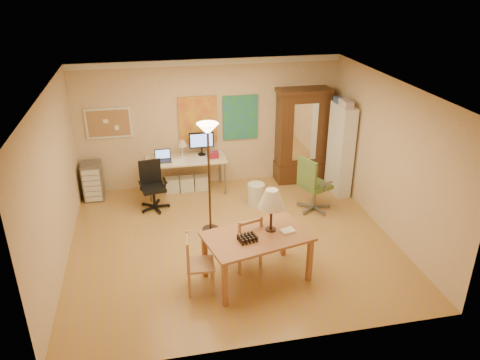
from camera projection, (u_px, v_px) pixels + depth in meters
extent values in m
plane|color=#AF863E|center=(232.00, 241.00, 8.17)|extent=(5.50, 5.50, 0.00)
cube|color=white|center=(208.00, 62.00, 9.26)|extent=(5.50, 0.08, 0.12)
cube|color=#A36D4C|center=(109.00, 123.00, 9.37)|extent=(0.90, 0.04, 0.62)
cube|color=yellow|center=(198.00, 120.00, 9.72)|extent=(0.80, 0.04, 1.00)
cube|color=teal|center=(240.00, 117.00, 9.88)|extent=(0.75, 0.04, 0.95)
cube|color=brown|center=(257.00, 236.00, 6.89)|extent=(1.70, 1.25, 0.04)
cube|color=brown|center=(225.00, 285.00, 6.47)|extent=(0.09, 0.09, 0.72)
cube|color=brown|center=(310.00, 260.00, 7.00)|extent=(0.09, 0.09, 0.72)
cube|color=brown|center=(205.00, 256.00, 7.10)|extent=(0.09, 0.09, 0.72)
cube|color=brown|center=(284.00, 236.00, 7.64)|extent=(0.09, 0.09, 0.72)
cylinder|color=black|center=(271.00, 229.00, 7.02)|extent=(0.16, 0.16, 0.02)
cylinder|color=black|center=(271.00, 218.00, 6.94)|extent=(0.04, 0.04, 0.41)
cone|color=beige|center=(272.00, 199.00, 6.80)|extent=(0.41, 0.41, 0.28)
cube|color=white|center=(288.00, 231.00, 6.97)|extent=(0.23, 0.20, 0.03)
cube|color=black|center=(248.00, 238.00, 6.73)|extent=(0.33, 0.28, 0.08)
cube|color=#AE784F|center=(245.00, 242.00, 7.32)|extent=(0.53, 0.52, 0.04)
cube|color=#AE784F|center=(249.00, 246.00, 7.64)|extent=(0.05, 0.05, 0.42)
cube|color=#AE784F|center=(229.00, 252.00, 7.48)|extent=(0.05, 0.05, 0.42)
cube|color=#AE784F|center=(260.00, 256.00, 7.36)|extent=(0.05, 0.05, 0.42)
cube|color=#AE784F|center=(240.00, 263.00, 7.20)|extent=(0.05, 0.05, 0.42)
cube|color=#AE784F|center=(261.00, 230.00, 7.16)|extent=(0.05, 0.05, 0.49)
cube|color=#AE784F|center=(240.00, 236.00, 7.00)|extent=(0.05, 0.05, 0.49)
cube|color=#AE784F|center=(250.00, 231.00, 7.06)|extent=(0.37, 0.13, 0.05)
cube|color=#AE784F|center=(200.00, 264.00, 6.78)|extent=(0.43, 0.45, 0.04)
cube|color=#AE784F|center=(213.00, 284.00, 6.73)|extent=(0.04, 0.04, 0.41)
cube|color=#AE784F|center=(212.00, 269.00, 7.06)|extent=(0.04, 0.04, 0.41)
cube|color=#AE784F|center=(189.00, 286.00, 6.70)|extent=(0.04, 0.04, 0.41)
cube|color=#AE784F|center=(189.00, 271.00, 7.02)|extent=(0.04, 0.04, 0.41)
cube|color=#AE784F|center=(188.00, 259.00, 6.50)|extent=(0.04, 0.04, 0.48)
cube|color=#AE784F|center=(187.00, 245.00, 6.83)|extent=(0.04, 0.04, 0.48)
cube|color=#AE784F|center=(188.00, 249.00, 6.65)|extent=(0.06, 0.36, 0.05)
cylinder|color=#392417|center=(211.00, 229.00, 8.49)|extent=(0.30, 0.30, 0.03)
cylinder|color=#392417|center=(209.00, 181.00, 8.09)|extent=(0.04, 0.04, 1.90)
cone|color=#FFE0A5|center=(208.00, 128.00, 7.69)|extent=(0.37, 0.37, 0.15)
cube|color=beige|center=(186.00, 159.00, 9.65)|extent=(1.64, 0.72, 0.03)
cylinder|color=slate|center=(150.00, 185.00, 9.39)|extent=(0.04, 0.04, 0.72)
cylinder|color=slate|center=(225.00, 179.00, 9.67)|extent=(0.04, 0.04, 0.72)
cylinder|color=slate|center=(149.00, 173.00, 9.94)|extent=(0.04, 0.04, 0.72)
cylinder|color=slate|center=(220.00, 167.00, 10.22)|extent=(0.04, 0.04, 0.72)
cube|color=black|center=(163.00, 161.00, 9.51)|extent=(0.33, 0.23, 0.02)
cube|color=black|center=(162.00, 153.00, 9.61)|extent=(0.33, 0.06, 0.21)
cube|color=black|center=(201.00, 140.00, 9.71)|extent=(0.51, 0.04, 0.33)
cone|color=beige|center=(182.00, 143.00, 9.59)|extent=(0.20, 0.20, 0.12)
cube|color=white|center=(179.00, 162.00, 9.47)|extent=(0.26, 0.33, 0.01)
cube|color=maroon|center=(213.00, 155.00, 9.67)|extent=(0.23, 0.16, 0.12)
cube|color=white|center=(172.00, 185.00, 9.88)|extent=(0.29, 0.25, 0.31)
cube|color=white|center=(187.00, 184.00, 9.94)|extent=(0.29, 0.25, 0.31)
cube|color=silver|center=(201.00, 182.00, 9.99)|extent=(0.29, 0.25, 0.31)
cylinder|color=black|center=(154.00, 198.00, 9.15)|extent=(0.06, 0.06, 0.37)
cube|color=black|center=(153.00, 188.00, 9.06)|extent=(0.51, 0.50, 0.06)
cube|color=black|center=(150.00, 171.00, 9.12)|extent=(0.43, 0.12, 0.48)
cube|color=black|center=(140.00, 184.00, 8.93)|extent=(0.08, 0.28, 0.03)
cube|color=black|center=(165.00, 180.00, 9.09)|extent=(0.08, 0.28, 0.03)
cylinder|color=slate|center=(314.00, 197.00, 9.12)|extent=(0.06, 0.06, 0.43)
cube|color=#4F642D|center=(315.00, 186.00, 9.01)|extent=(0.65, 0.66, 0.08)
cube|color=#4F642D|center=(307.00, 173.00, 8.76)|extent=(0.24, 0.48, 0.56)
cube|color=slate|center=(326.00, 184.00, 8.74)|extent=(0.31, 0.16, 0.03)
cube|color=slate|center=(306.00, 174.00, 9.16)|extent=(0.31, 0.16, 0.03)
cube|color=slate|center=(93.00, 181.00, 9.51)|extent=(0.39, 0.44, 0.77)
cube|color=silver|center=(92.00, 186.00, 9.31)|extent=(0.33, 0.02, 0.66)
cube|color=#3B1D10|center=(301.00, 137.00, 10.10)|extent=(1.04, 0.47, 1.99)
cube|color=#3B1D10|center=(299.00, 171.00, 10.43)|extent=(1.08, 0.51, 0.40)
cube|color=white|center=(305.00, 133.00, 9.81)|extent=(0.52, 0.01, 1.23)
cube|color=#3B1D10|center=(304.00, 91.00, 9.68)|extent=(1.12, 0.53, 0.08)
cube|color=white|center=(340.00, 150.00, 9.58)|extent=(0.28, 0.75, 1.88)
cube|color=#993333|center=(339.00, 174.00, 9.65)|extent=(0.17, 0.38, 0.23)
cube|color=#334C99|center=(338.00, 118.00, 9.48)|extent=(0.17, 0.26, 0.19)
cylinder|color=silver|center=(256.00, 194.00, 9.35)|extent=(0.35, 0.35, 0.43)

